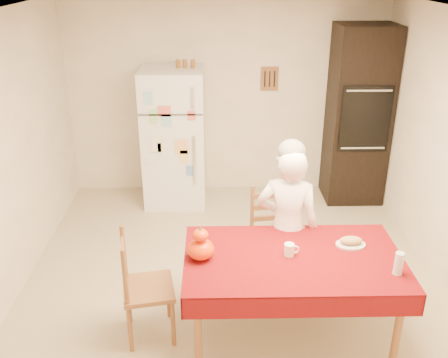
{
  "coord_description": "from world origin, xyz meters",
  "views": [
    {
      "loc": [
        -0.15,
        -3.99,
        2.89
      ],
      "look_at": [
        -0.07,
        0.2,
        1.03
      ],
      "focal_mm": 40.0,
      "sensor_mm": 36.0,
      "label": 1
    }
  ],
  "objects_px": {
    "dining_table": "(293,264)",
    "wine_glass": "(399,263)",
    "chair_far": "(272,232)",
    "pumpkin_lower": "(201,249)",
    "bread_plate": "(350,245)",
    "chair_left": "(140,284)",
    "oven_cabinet": "(358,116)",
    "seated_woman": "(287,227)",
    "coffee_mug": "(289,250)",
    "refrigerator": "(174,138)"
  },
  "relations": [
    {
      "from": "dining_table",
      "to": "wine_glass",
      "type": "distance_m",
      "value": 0.78
    },
    {
      "from": "dining_table",
      "to": "chair_far",
      "type": "relative_size",
      "value": 1.79
    },
    {
      "from": "pumpkin_lower",
      "to": "bread_plate",
      "type": "distance_m",
      "value": 1.22
    },
    {
      "from": "pumpkin_lower",
      "to": "wine_glass",
      "type": "distance_m",
      "value": 1.47
    },
    {
      "from": "chair_far",
      "to": "chair_left",
      "type": "bearing_deg",
      "value": -152.36
    },
    {
      "from": "wine_glass",
      "to": "chair_far",
      "type": "bearing_deg",
      "value": 126.47
    },
    {
      "from": "oven_cabinet",
      "to": "chair_far",
      "type": "bearing_deg",
      "value": -124.54
    },
    {
      "from": "chair_far",
      "to": "bread_plate",
      "type": "height_order",
      "value": "chair_far"
    },
    {
      "from": "seated_woman",
      "to": "pumpkin_lower",
      "type": "height_order",
      "value": "seated_woman"
    },
    {
      "from": "dining_table",
      "to": "seated_woman",
      "type": "xyz_separation_m",
      "value": [
        0.02,
        0.49,
        0.05
      ]
    },
    {
      "from": "wine_glass",
      "to": "dining_table",
      "type": "bearing_deg",
      "value": 161.96
    },
    {
      "from": "chair_left",
      "to": "pumpkin_lower",
      "type": "bearing_deg",
      "value": -103.97
    },
    {
      "from": "chair_far",
      "to": "pumpkin_lower",
      "type": "xyz_separation_m",
      "value": [
        -0.66,
        -0.83,
        0.33
      ]
    },
    {
      "from": "bread_plate",
      "to": "wine_glass",
      "type": "bearing_deg",
      "value": -58.02
    },
    {
      "from": "chair_left",
      "to": "pumpkin_lower",
      "type": "height_order",
      "value": "chair_left"
    },
    {
      "from": "dining_table",
      "to": "seated_woman",
      "type": "height_order",
      "value": "seated_woman"
    },
    {
      "from": "coffee_mug",
      "to": "chair_left",
      "type": "bearing_deg",
      "value": 179.81
    },
    {
      "from": "chair_left",
      "to": "coffee_mug",
      "type": "height_order",
      "value": "chair_left"
    },
    {
      "from": "dining_table",
      "to": "chair_far",
      "type": "xyz_separation_m",
      "value": [
        -0.06,
        0.83,
        -0.18
      ]
    },
    {
      "from": "chair_left",
      "to": "seated_woman",
      "type": "height_order",
      "value": "seated_woman"
    },
    {
      "from": "oven_cabinet",
      "to": "refrigerator",
      "type": "bearing_deg",
      "value": -178.82
    },
    {
      "from": "oven_cabinet",
      "to": "chair_far",
      "type": "distance_m",
      "value": 2.26
    },
    {
      "from": "seated_woman",
      "to": "bread_plate",
      "type": "distance_m",
      "value": 0.57
    },
    {
      "from": "seated_woman",
      "to": "pumpkin_lower",
      "type": "relative_size",
      "value": 7.09
    },
    {
      "from": "oven_cabinet",
      "to": "seated_woman",
      "type": "bearing_deg",
      "value": -118.35
    },
    {
      "from": "oven_cabinet",
      "to": "wine_glass",
      "type": "bearing_deg",
      "value": -98.79
    },
    {
      "from": "dining_table",
      "to": "seated_woman",
      "type": "relative_size",
      "value": 1.14
    },
    {
      "from": "coffee_mug",
      "to": "refrigerator",
      "type": "bearing_deg",
      "value": 112.78
    },
    {
      "from": "seated_woman",
      "to": "bread_plate",
      "type": "xyz_separation_m",
      "value": [
        0.46,
        -0.34,
        0.02
      ]
    },
    {
      "from": "chair_left",
      "to": "bread_plate",
      "type": "relative_size",
      "value": 3.96
    },
    {
      "from": "refrigerator",
      "to": "coffee_mug",
      "type": "xyz_separation_m",
      "value": [
        1.07,
        -2.56,
        -0.04
      ]
    },
    {
      "from": "oven_cabinet",
      "to": "chair_far",
      "type": "height_order",
      "value": "oven_cabinet"
    },
    {
      "from": "refrigerator",
      "to": "oven_cabinet",
      "type": "relative_size",
      "value": 0.77
    },
    {
      "from": "bread_plate",
      "to": "refrigerator",
      "type": "bearing_deg",
      "value": 123.24
    },
    {
      "from": "chair_left",
      "to": "coffee_mug",
      "type": "relative_size",
      "value": 9.5
    },
    {
      "from": "refrigerator",
      "to": "wine_glass",
      "type": "relative_size",
      "value": 9.66
    },
    {
      "from": "oven_cabinet",
      "to": "chair_far",
      "type": "relative_size",
      "value": 2.32
    },
    {
      "from": "dining_table",
      "to": "pumpkin_lower",
      "type": "relative_size",
      "value": 8.07
    },
    {
      "from": "chair_left",
      "to": "wine_glass",
      "type": "relative_size",
      "value": 5.4
    },
    {
      "from": "dining_table",
      "to": "bread_plate",
      "type": "xyz_separation_m",
      "value": [
        0.48,
        0.16,
        0.08
      ]
    },
    {
      "from": "dining_table",
      "to": "chair_left",
      "type": "height_order",
      "value": "chair_left"
    },
    {
      "from": "dining_table",
      "to": "chair_left",
      "type": "xyz_separation_m",
      "value": [
        -1.21,
        0.03,
        -0.18
      ]
    },
    {
      "from": "refrigerator",
      "to": "coffee_mug",
      "type": "distance_m",
      "value": 2.77
    },
    {
      "from": "coffee_mug",
      "to": "seated_woman",
      "type": "bearing_deg",
      "value": 83.58
    },
    {
      "from": "chair_left",
      "to": "pumpkin_lower",
      "type": "xyz_separation_m",
      "value": [
        0.49,
        -0.03,
        0.33
      ]
    },
    {
      "from": "oven_cabinet",
      "to": "dining_table",
      "type": "relative_size",
      "value": 1.29
    },
    {
      "from": "dining_table",
      "to": "chair_left",
      "type": "distance_m",
      "value": 1.23
    },
    {
      "from": "refrigerator",
      "to": "pumpkin_lower",
      "type": "distance_m",
      "value": 2.61
    },
    {
      "from": "chair_left",
      "to": "wine_glass",
      "type": "xyz_separation_m",
      "value": [
        1.94,
        -0.27,
        0.34
      ]
    },
    {
      "from": "oven_cabinet",
      "to": "wine_glass",
      "type": "relative_size",
      "value": 12.5
    }
  ]
}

